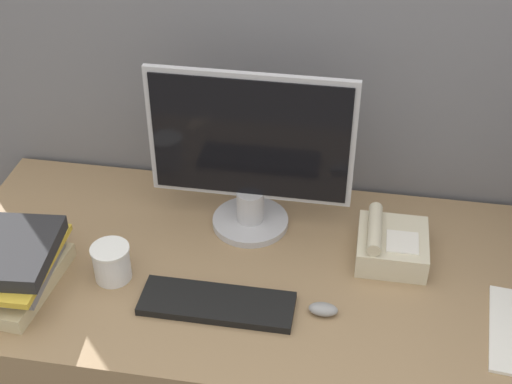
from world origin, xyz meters
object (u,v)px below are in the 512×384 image
at_px(monitor, 250,157).
at_px(keyboard, 217,304).
at_px(desk_telephone, 391,245).
at_px(mouse, 323,309).
at_px(book_stack, 15,267).
at_px(coffee_cup, 112,263).

distance_m(monitor, keyboard, 0.39).
height_order(keyboard, desk_telephone, desk_telephone).
bearing_deg(keyboard, desk_telephone, 31.95).
height_order(monitor, desk_telephone, monitor).
height_order(keyboard, mouse, mouse).
bearing_deg(book_stack, mouse, 2.27).
xyz_separation_m(keyboard, desk_telephone, (0.41, 0.25, 0.03)).
distance_m(coffee_cup, desk_telephone, 0.72).
distance_m(keyboard, book_stack, 0.51).
xyz_separation_m(mouse, book_stack, (-0.76, -0.03, 0.05)).
relative_size(keyboard, book_stack, 1.22).
bearing_deg(desk_telephone, book_stack, -163.79).
distance_m(monitor, desk_telephone, 0.43).
bearing_deg(book_stack, monitor, 32.83).
height_order(coffee_cup, desk_telephone, desk_telephone).
xyz_separation_m(coffee_cup, desk_telephone, (0.69, 0.20, -0.01)).
xyz_separation_m(monitor, mouse, (0.23, -0.31, -0.21)).
distance_m(coffee_cup, book_stack, 0.23).
xyz_separation_m(monitor, keyboard, (-0.02, -0.33, -0.21)).
relative_size(keyboard, coffee_cup, 3.82).
xyz_separation_m(monitor, desk_telephone, (0.38, -0.08, -0.18)).
relative_size(monitor, keyboard, 1.44).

